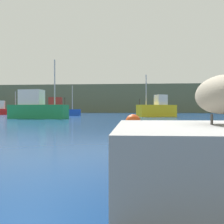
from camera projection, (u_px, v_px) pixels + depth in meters
The scene contains 8 objects.
hillside_backdrop at pixel (134, 99), 78.58m from camera, with size 140.00×11.36×8.95m, color #5B664C.
pier_dock at pixel (221, 153), 2.78m from camera, with size 2.44×2.49×0.65m, color gray.
pelican at pixel (222, 94), 2.76m from camera, with size 0.55×1.33×0.90m.
fishing_boat_yellow at pixel (157, 109), 29.28m from camera, with size 5.11×3.48×5.13m.
fishing_boat_green at pixel (37, 108), 23.25m from camera, with size 5.88×2.26×5.71m.
fishing_boat_red at pixel (1, 110), 44.05m from camera, with size 8.01×5.20×4.37m.
fishing_boat_blue at pixel (59, 110), 35.34m from camera, with size 6.36×2.97×4.51m.
mooring_buoy at pixel (133, 122), 9.96m from camera, with size 0.65×0.65×0.65m, color #E54C19.
Camera 1 is at (-1.42, -2.78, 0.83)m, focal length 37.97 mm.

